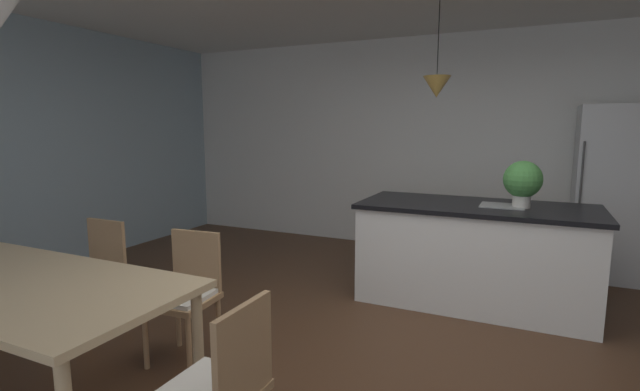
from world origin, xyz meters
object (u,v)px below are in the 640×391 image
Objects in this scene: kitchen_island at (474,253)px; dining_table at (15,291)px; chair_kitchen_end at (220,388)px; potted_plant_on_island at (523,181)px; chair_far_left at (94,274)px; refrigerator at (612,193)px; chair_far_right at (186,292)px.

dining_table is at bearing -127.43° from kitchen_island.
chair_kitchen_end is 2.84m from kitchen_island.
potted_plant_on_island is (0.36, 0.00, 0.67)m from kitchen_island.
chair_far_left is 3.18m from kitchen_island.
chair_far_left is at bearing -139.13° from refrigerator.
potted_plant_on_island is at bearing -121.85° from refrigerator.
chair_far_right is at bearing 137.62° from chair_kitchen_end.
dining_table is at bearing 179.98° from chair_kitchen_end.
chair_kitchen_end is at bearing -104.89° from kitchen_island.
chair_far_left reaches higher than dining_table.
kitchen_island is 1.12× the size of refrigerator.
dining_table is 0.98m from chair_far_left.
dining_table is at bearing -128.87° from refrigerator.
chair_far_right is at bearing -131.30° from refrigerator.
potted_plant_on_island is (1.09, 2.74, 0.66)m from chair_kitchen_end.
chair_kitchen_end is at bearing -24.88° from chair_far_left.
potted_plant_on_island is (-0.83, -1.33, 0.23)m from refrigerator.
potted_plant_on_island is at bearing 0.00° from kitchen_island.
kitchen_island is at bearing 36.69° from chair_far_left.
dining_table is 1.39m from chair_kitchen_end.
refrigerator reaches higher than dining_table.
chair_far_left is 3.53m from potted_plant_on_island.
potted_plant_on_island reaches higher than chair_far_right.
kitchen_island reaches higher than chair_far_right.
potted_plant_on_island is (2.01, 1.90, 0.66)m from chair_far_right.
refrigerator is 1.58m from potted_plant_on_island.
chair_far_left is 2.00m from chair_kitchen_end.
kitchen_island reaches higher than dining_table.
refrigerator is (1.18, 1.33, 0.44)m from kitchen_island.
chair_kitchen_end is 4.52m from refrigerator.
chair_far_right is at bearing 62.15° from dining_table.
chair_far_right is 1.25m from chair_kitchen_end.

